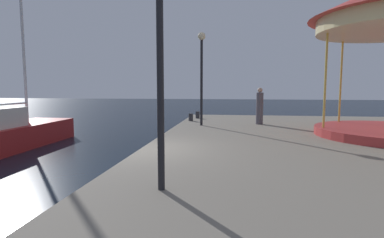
# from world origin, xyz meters

# --- Properties ---
(ground_plane) EXTENTS (120.00, 120.00, 0.00)m
(ground_plane) POSITION_xyz_m (0.00, 0.00, 0.00)
(ground_plane) COLOR black
(sailboat_red) EXTENTS (2.25, 6.82, 7.43)m
(sailboat_red) POSITION_xyz_m (-6.70, 2.76, 0.68)
(sailboat_red) COLOR maroon
(sailboat_red) RESTS_ON ground
(lamp_post_near_edge) EXTENTS (0.36, 0.36, 4.42)m
(lamp_post_near_edge) POSITION_xyz_m (1.44, -3.40, 3.81)
(lamp_post_near_edge) COLOR black
(lamp_post_near_edge) RESTS_ON quay_dock
(lamp_post_mid_promenade) EXTENTS (0.36, 0.36, 4.29)m
(lamp_post_mid_promenade) POSITION_xyz_m (1.18, 5.67, 3.73)
(lamp_post_mid_promenade) COLOR black
(lamp_post_mid_promenade) RESTS_ON quay_dock
(bollard_south) EXTENTS (0.24, 0.24, 0.40)m
(bollard_south) POSITION_xyz_m (0.61, 8.94, 1.00)
(bollard_south) COLOR #2D2D33
(bollard_south) RESTS_ON quay_dock
(bollard_center) EXTENTS (0.24, 0.24, 0.40)m
(bollard_center) POSITION_xyz_m (0.42, 7.49, 1.00)
(bollard_center) COLOR #2D2D33
(bollard_center) RESTS_ON quay_dock
(person_mid_promenade) EXTENTS (0.34, 0.34, 1.77)m
(person_mid_promenade) POSITION_xyz_m (3.92, 6.54, 1.63)
(person_mid_promenade) COLOR #514C56
(person_mid_promenade) RESTS_ON quay_dock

